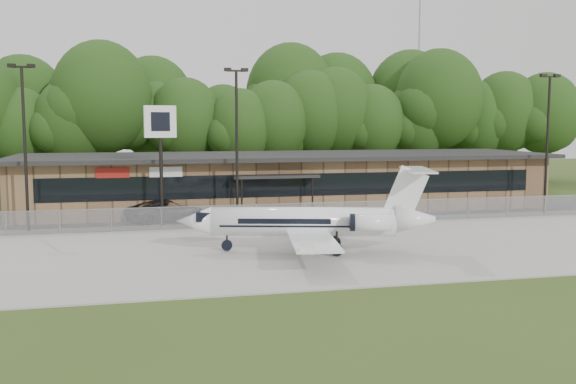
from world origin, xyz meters
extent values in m
plane|color=#364819|center=(0.00, 0.00, 0.00)|extent=(160.00, 160.00, 0.00)
cube|color=#9E9B93|center=(0.00, 8.00, 0.04)|extent=(64.00, 18.00, 0.08)
cube|color=#383835|center=(0.00, 19.50, 0.03)|extent=(50.00, 9.00, 0.06)
cube|color=olive|center=(0.00, 24.00, 2.00)|extent=(40.00, 10.00, 4.00)
cube|color=black|center=(0.00, 18.98, 2.30)|extent=(36.00, 0.08, 1.60)
cube|color=black|center=(0.00, 23.50, 4.15)|extent=(41.00, 11.50, 0.30)
cube|color=black|center=(-2.00, 18.40, 3.00)|extent=(6.00, 1.60, 0.20)
cube|color=maroon|center=(-13.00, 18.95, 3.40)|extent=(2.20, 0.06, 0.70)
cube|color=silver|center=(-9.50, 18.95, 3.40)|extent=(2.20, 0.06, 0.70)
cube|color=gray|center=(0.00, 15.00, 0.75)|extent=(46.00, 0.03, 1.50)
cube|color=gray|center=(0.00, 15.00, 1.50)|extent=(46.00, 0.04, 0.04)
cylinder|color=gray|center=(22.00, 48.00, 12.50)|extent=(0.20, 0.20, 25.00)
cylinder|color=black|center=(-18.00, 16.50, 5.00)|extent=(0.18, 0.18, 10.00)
cube|color=black|center=(-18.00, 16.50, 10.05)|extent=(1.20, 0.12, 0.12)
cube|color=black|center=(-18.55, 16.50, 10.12)|extent=(0.45, 0.30, 0.22)
cube|color=black|center=(-17.45, 16.50, 10.12)|extent=(0.45, 0.30, 0.22)
cylinder|color=black|center=(-5.00, 16.50, 5.00)|extent=(0.18, 0.18, 10.00)
cube|color=black|center=(-5.00, 16.50, 10.05)|extent=(1.20, 0.12, 0.12)
cube|color=black|center=(-5.55, 16.50, 10.12)|extent=(0.45, 0.30, 0.22)
cube|color=black|center=(-4.45, 16.50, 10.12)|extent=(0.45, 0.30, 0.22)
cylinder|color=black|center=(18.00, 16.50, 5.00)|extent=(0.18, 0.18, 10.00)
cube|color=black|center=(18.00, 16.50, 10.05)|extent=(1.20, 0.12, 0.12)
cube|color=black|center=(17.45, 16.50, 10.12)|extent=(0.45, 0.30, 0.22)
cube|color=black|center=(18.55, 16.50, 10.12)|extent=(0.45, 0.30, 0.22)
cylinder|color=white|center=(-3.12, 6.39, 1.59)|extent=(9.44, 3.80, 1.50)
cone|color=white|center=(-8.56, 7.80, 1.59)|extent=(2.19, 1.92, 1.50)
cone|color=white|center=(2.41, 4.96, 1.73)|extent=(2.37, 1.97, 1.50)
cube|color=white|center=(-3.44, 3.28, 1.17)|extent=(3.40, 5.96, 0.11)
cube|color=white|center=(-1.89, 9.27, 1.17)|extent=(3.40, 5.96, 0.11)
cylinder|color=white|center=(-0.15, 4.41, 1.73)|extent=(2.21, 1.33, 0.84)
cylinder|color=white|center=(0.44, 6.68, 1.73)|extent=(2.21, 1.33, 0.84)
cube|color=white|center=(1.96, 5.08, 3.09)|extent=(2.26, 0.70, 2.82)
cube|color=white|center=(2.50, 4.94, 4.26)|extent=(2.26, 4.47, 0.09)
cube|color=black|center=(-7.92, 7.64, 1.85)|extent=(1.19, 1.32, 0.47)
cube|color=black|center=(-1.49, 5.97, 0.33)|extent=(1.29, 2.36, 0.66)
cylinder|color=black|center=(-6.92, 7.38, 0.33)|extent=(0.68, 0.68, 0.21)
imported|color=#2C2D2F|center=(-9.47, 18.81, 0.75)|extent=(5.94, 4.19, 1.50)
cylinder|color=black|center=(-9.88, 16.80, 3.72)|extent=(0.26, 0.26, 7.44)
cube|color=silver|center=(-9.88, 16.80, 6.79)|extent=(2.06, 0.56, 2.04)
cube|color=black|center=(-9.86, 16.68, 6.79)|extent=(1.20, 0.23, 1.21)
camera|label=1|loc=(-11.22, -25.13, 6.72)|focal=40.00mm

